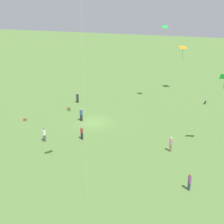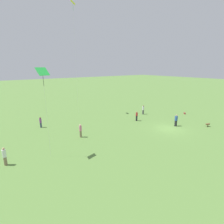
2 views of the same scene
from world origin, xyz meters
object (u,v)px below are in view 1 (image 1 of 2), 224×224
person_2 (189,182)px  dog_1 (69,108)px  person_3 (82,133)px  dog_0 (205,102)px  kite_3 (183,48)px  person_5 (171,144)px  kite_0 (165,31)px  person_6 (81,115)px  person_0 (44,135)px  picnic_bag_0 (25,120)px  person_1 (77,98)px

person_2 → dog_1: (-15.34, -21.26, -0.47)m
person_3 → dog_0: bearing=-83.6°
kite_3 → person_5: bearing=-73.1°
kite_0 → person_6: bearing=-100.5°
person_0 → dog_0: person_0 is taller
picnic_bag_0 → person_1: bearing=163.7°
person_3 → person_5: (-0.76, 11.19, 0.09)m
dog_0 → person_0: bearing=-130.1°
person_6 → person_5: bearing=174.8°
person_0 → kite_0: size_ratio=0.14×
kite_0 → person_5: bearing=-50.0°
person_0 → person_3: size_ratio=1.07×
person_6 → picnic_bag_0: person_6 is taller
dog_0 → kite_0: bearing=-169.6°
person_5 → kite_0: 21.95m
person_2 → kite_3: size_ratio=0.20×
person_5 → kite_3: kite_3 is taller
person_1 → person_6: 8.80m
person_2 → dog_0: person_2 is taller
dog_0 → person_1: bearing=-163.7°
person_1 → dog_1: 4.43m
person_5 → kite_3: 27.74m
person_6 → dog_1: bearing=-25.4°
person_0 → person_6: bearing=-84.7°
person_2 → person_6: 21.26m
dog_1 → person_1: bearing=-153.3°
kite_3 → person_3: bearing=-96.4°
picnic_bag_0 → person_6: bearing=112.0°
person_0 → dog_0: size_ratio=2.44×
person_6 → picnic_bag_0: (3.11, -7.70, -0.76)m
person_0 → picnic_bag_0: 8.33m
kite_0 → person_3: bearing=-83.7°
person_6 → dog_0: 21.91m
person_2 → person_0: bearing=-92.8°
person_0 → dog_0: bearing=-114.0°
picnic_bag_0 → dog_1: bearing=148.3°
person_0 → person_2: (4.10, 18.48, -0.04)m
kite_3 → person_1: bearing=-128.2°
person_0 → dog_0: (-22.97, 17.09, -0.54)m
person_2 → kite_0: (-25.29, -8.61, 11.25)m
kite_0 → picnic_bag_0: (16.23, -16.52, -11.94)m
person_1 → picnic_bag_0: size_ratio=3.67×
person_2 → person_6: (-12.17, -17.44, 0.07)m
person_0 → person_6: (-8.07, 1.04, 0.04)m
person_5 → picnic_bag_0: 22.00m
kite_0 → dog_1: (9.95, -12.65, -11.72)m
kite_0 → dog_0: bearing=37.3°
person_2 → person_5: size_ratio=0.92×
person_5 → person_0: bearing=-162.7°
person_1 → kite_3: kite_3 is taller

